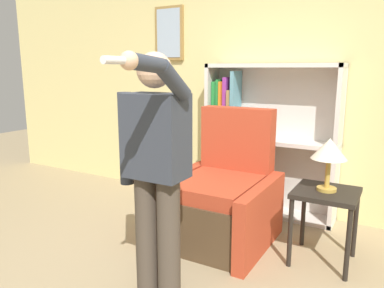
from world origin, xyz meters
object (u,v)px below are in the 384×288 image
armchair (221,200)px  table_lamp (329,151)px  bookcase (254,143)px  person_standing (155,164)px  side_table (325,202)px

armchair → table_lamp: 1.02m
armchair → bookcase: bearing=90.8°
armchair → person_standing: person_standing is taller
bookcase → person_standing: person_standing is taller
bookcase → person_standing: bearing=-89.6°
bookcase → side_table: bookcase is taller
table_lamp → bookcase: bearing=138.4°
armchair → person_standing: (0.00, -0.99, 0.55)m
bookcase → side_table: size_ratio=2.65×
bookcase → table_lamp: bookcase is taller
armchair → table_lamp: (0.87, 0.02, 0.53)m
person_standing → table_lamp: 1.33m
bookcase → armchair: 0.88m
person_standing → table_lamp: bearing=49.3°
armchair → person_standing: bearing=-89.9°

